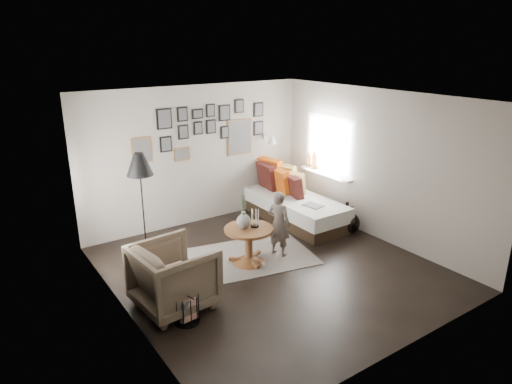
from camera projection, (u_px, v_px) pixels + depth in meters
ground at (272, 268)px, 7.05m from camera, size 4.80×4.80×0.00m
wall_back at (196, 156)px, 8.51m from camera, size 4.50×0.00×4.50m
wall_front at (409, 247)px, 4.76m from camera, size 4.50×0.00×4.50m
wall_left at (121, 222)px, 5.43m from camera, size 0.00×4.80×4.80m
wall_right at (378, 166)px, 7.84m from camera, size 0.00×4.80×4.80m
ceiling at (274, 98)px, 6.23m from camera, size 4.80×4.80×0.00m
door_left at (95, 211)px, 6.46m from camera, size 0.00×2.14×2.14m
window_right at (321, 170)px, 8.97m from camera, size 0.15×1.32×1.30m
gallery_wall at (210, 131)px, 8.51m from camera, size 2.74×0.03×1.08m
wall_sconce at (272, 140)px, 9.09m from camera, size 0.18×0.36×0.16m
rug at (251, 256)px, 7.43m from camera, size 2.18×1.73×0.01m
pedestal_table at (249, 247)px, 7.13m from camera, size 0.76×0.76×0.60m
vase at (244, 219)px, 6.95m from camera, size 0.22×0.22×0.54m
candles at (255, 218)px, 7.05m from camera, size 0.13×0.13×0.28m
daybed at (292, 203)px, 8.84m from camera, size 0.96×2.29×1.09m
magazine_on_daybed at (313, 205)px, 8.25m from camera, size 0.30×0.37×0.02m
armchair at (174, 276)px, 5.93m from camera, size 1.04×1.01×0.87m
armchair_cushion at (174, 271)px, 5.97m from camera, size 0.42×0.43×0.18m
floor_lamp at (140, 168)px, 6.91m from camera, size 0.41×0.41×1.75m
magazine_basket at (187, 309)px, 5.66m from camera, size 0.37×0.37×0.38m
demijohn_large at (346, 220)px, 8.37m from camera, size 0.37×0.37×0.56m
demijohn_small at (351, 223)px, 8.29m from camera, size 0.33×0.33×0.51m
child at (279, 224)px, 7.33m from camera, size 0.40×0.47×1.10m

